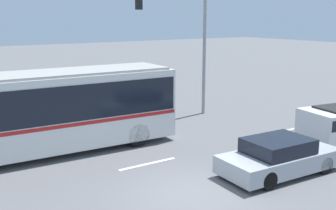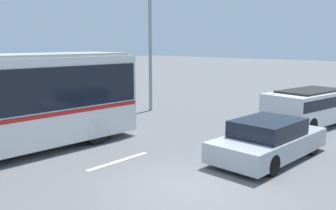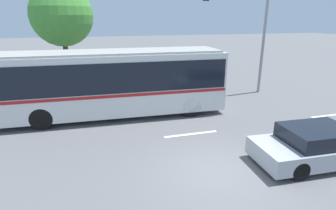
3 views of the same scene
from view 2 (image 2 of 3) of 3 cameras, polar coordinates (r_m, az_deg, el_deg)
ground_plane at (r=9.47m, az=3.35°, el=-12.91°), size 140.00×140.00×0.00m
sedan_foreground at (r=11.96m, az=15.55°, el=-5.33°), size 4.51×2.09×1.29m
suv_left_lane at (r=17.19m, az=21.39°, el=0.03°), size 4.86×2.69×1.62m
traffic_light_pole at (r=18.64m, az=-5.80°, el=12.81°), size 5.90×0.24×6.97m
flowering_hedge at (r=18.69m, az=-23.06°, el=0.13°), size 6.27×1.06×1.57m
lane_stripe_near at (r=11.53m, az=-7.79°, el=-8.75°), size 2.40×0.16×0.01m
lane_stripe_mid at (r=17.54m, az=11.40°, el=-2.42°), size 2.40×0.16×0.01m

